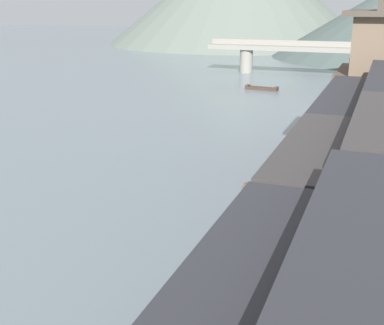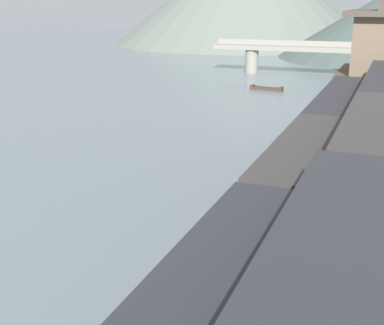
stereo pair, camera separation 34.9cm
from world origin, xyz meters
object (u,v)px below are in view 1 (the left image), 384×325
Objects in this scene: boat_moored_third at (262,89)px; boat_midriver_upstream at (271,179)px; boat_moored_nearest at (300,147)px; stone_bridge at (304,53)px; mooring_post_dock_mid at (287,230)px; boat_moored_far at (240,223)px; boat_moored_second at (325,103)px.

boat_moored_third reaches higher than boat_midriver_upstream.
boat_moored_nearest is 0.21× the size of stone_bridge.
boat_midriver_upstream is 4.75× the size of mooring_post_dock_mid.
boat_moored_nearest reaches higher than boat_moored_third.
mooring_post_dock_mid is (2.50, -2.74, 1.26)m from boat_moored_far.
stone_bridge reaches higher than boat_moored_nearest.
boat_moored_third reaches higher than boat_moored_far.
mooring_post_dock_mid is at bearing -74.40° from boat_midriver_upstream.
boat_moored_nearest is at bearing 85.32° from boat_midriver_upstream.
mooring_post_dock_mid is (1.97, -15.39, 1.13)m from boat_moored_nearest.
boat_midriver_upstream is at bearing 90.01° from boat_moored_far.
boat_midriver_upstream is at bearing 105.60° from mooring_post_dock_mid.
boat_moored_second is 32.33m from mooring_post_dock_mid.
boat_moored_second is 1.06× the size of boat_moored_third.
boat_moored_second is at bearing 91.31° from boat_moored_nearest.
mooring_post_dock_mid reaches higher than boat_moored_second.
boat_moored_second is 4.18× the size of mooring_post_dock_mid.
boat_moored_third is 36.88m from boat_moored_far.
boat_moored_nearest is at bearing 97.31° from mooring_post_dock_mid.
mooring_post_dock_mid is at bearing -81.67° from stone_bridge.
mooring_post_dock_mid is (2.36, -32.22, 1.24)m from boat_moored_second.
boat_midriver_upstream is at bearing -94.68° from boat_moored_nearest.
boat_moored_nearest reaches higher than boat_moored_far.
boat_moored_second is 29.48m from boat_moored_far.
boat_midriver_upstream is at bearing -75.68° from boat_moored_third.
mooring_post_dock_mid reaches higher than boat_moored_third.
stone_bridge is (-7.72, 52.70, 1.54)m from mooring_post_dock_mid.
mooring_post_dock_mid reaches higher than boat_midriver_upstream.
mooring_post_dock_mid is at bearing -82.69° from boat_moored_nearest.
stone_bridge is (2.41, 13.88, 2.79)m from boat_moored_third.
boat_moored_third is at bearing 139.64° from boat_moored_second.
boat_moored_nearest reaches higher than boat_midriver_upstream.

